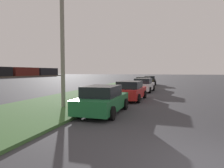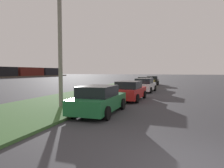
{
  "view_description": "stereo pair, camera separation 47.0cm",
  "coord_description": "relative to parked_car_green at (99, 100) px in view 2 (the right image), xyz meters",
  "views": [
    {
      "loc": [
        -4.81,
        1.11,
        2.21
      ],
      "look_at": [
        12.42,
        6.24,
        1.08
      ],
      "focal_mm": 31.98,
      "sensor_mm": 36.0,
      "label": 1
    },
    {
      "loc": [
        -4.67,
        0.66,
        2.21
      ],
      "look_at": [
        12.42,
        6.24,
        1.08
      ],
      "focal_mm": 31.98,
      "sensor_mm": 36.0,
      "label": 2
    }
  ],
  "objects": [
    {
      "name": "parked_car_white",
      "position": [
        12.01,
        -0.55,
        0.0
      ],
      "size": [
        4.39,
        2.2,
        1.47
      ],
      "rotation": [
        0.0,
        0.0,
        -0.05
      ],
      "color": "silver",
      "rests_on": "ground"
    },
    {
      "name": "parked_car_yellow",
      "position": [
        17.59,
        0.17,
        0.0
      ],
      "size": [
        4.35,
        2.11,
        1.47
      ],
      "rotation": [
        0.0,
        0.0,
        -0.03
      ],
      "color": "gold",
      "rests_on": "ground"
    },
    {
      "name": "parked_car_black",
      "position": [
        23.76,
        -0.03,
        0.0
      ],
      "size": [
        4.38,
        2.18,
        1.47
      ],
      "rotation": [
        0.0,
        0.0,
        0.05
      ],
      "color": "black",
      "rests_on": "ground"
    },
    {
      "name": "parked_car_green",
      "position": [
        0.0,
        0.0,
        0.0
      ],
      "size": [
        4.3,
        2.03,
        1.47
      ],
      "rotation": [
        0.0,
        0.0,
        -0.0
      ],
      "color": "#1E6B38",
      "rests_on": "ground"
    },
    {
      "name": "streetlight",
      "position": [
        0.65,
        2.35,
        3.67
      ],
      "size": [
        0.71,
        2.87,
        7.5
      ],
      "color": "gray",
      "rests_on": "ground"
    },
    {
      "name": "parked_car_red",
      "position": [
        5.31,
        -0.41,
        0.0
      ],
      "size": [
        4.36,
        2.14,
        1.47
      ],
      "rotation": [
        0.0,
        0.0,
        -0.03
      ],
      "color": "red",
      "rests_on": "ground"
    },
    {
      "name": "grass_median",
      "position": [
        4.94,
        3.82,
        -0.66
      ],
      "size": [
        60.0,
        6.0,
        0.12
      ],
      "primitive_type": "cube",
      "color": "#3D6633",
      "rests_on": "ground"
    }
  ]
}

